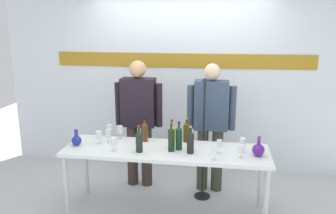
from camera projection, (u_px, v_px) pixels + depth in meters
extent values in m
plane|color=#BABCBB|center=(166.00, 212.00, 3.97)|extent=(10.00, 10.00, 0.00)
cube|color=white|center=(182.00, 68.00, 4.93)|extent=(5.25, 0.10, 3.00)
cube|color=#AA7C20|center=(181.00, 60.00, 4.85)|extent=(3.68, 0.01, 0.20)
cube|color=white|center=(166.00, 151.00, 3.79)|extent=(2.26, 0.66, 0.04)
cylinder|color=silver|center=(66.00, 187.00, 3.77)|extent=(0.05, 0.05, 0.74)
cylinder|color=silver|center=(266.00, 203.00, 3.44)|extent=(0.05, 0.05, 0.74)
cylinder|color=silver|center=(86.00, 167.00, 4.31)|extent=(0.05, 0.05, 0.74)
cylinder|color=silver|center=(260.00, 178.00, 3.98)|extent=(0.05, 0.05, 0.74)
sphere|color=navy|center=(77.00, 141.00, 3.88)|extent=(0.11, 0.11, 0.11)
cylinder|color=navy|center=(76.00, 133.00, 3.86)|extent=(0.04, 0.04, 0.08)
sphere|color=#531F8E|center=(258.00, 150.00, 3.57)|extent=(0.13, 0.13, 0.13)
cylinder|color=#531F8E|center=(259.00, 141.00, 3.55)|extent=(0.03, 0.03, 0.09)
cylinder|color=#332924|center=(132.00, 155.00, 4.58)|extent=(0.14, 0.14, 0.83)
cylinder|color=#332924|center=(147.00, 156.00, 4.55)|extent=(0.14, 0.14, 0.83)
cube|color=black|center=(138.00, 102.00, 4.39)|extent=(0.43, 0.22, 0.62)
cylinder|color=black|center=(119.00, 104.00, 4.44)|extent=(0.09, 0.09, 0.56)
cylinder|color=black|center=(159.00, 105.00, 4.36)|extent=(0.09, 0.09, 0.56)
sphere|color=tan|center=(138.00, 69.00, 4.29)|extent=(0.21, 0.21, 0.21)
cylinder|color=#36392A|center=(202.00, 159.00, 4.43)|extent=(0.14, 0.14, 0.83)
cylinder|color=#36392A|center=(217.00, 160.00, 4.40)|extent=(0.14, 0.14, 0.83)
cube|color=#37485E|center=(211.00, 105.00, 4.25)|extent=(0.42, 0.22, 0.61)
cylinder|color=#37485E|center=(191.00, 107.00, 4.30)|extent=(0.09, 0.09, 0.55)
cylinder|color=#37485E|center=(232.00, 108.00, 4.22)|extent=(0.09, 0.09, 0.55)
sphere|color=beige|center=(212.00, 72.00, 4.15)|extent=(0.20, 0.20, 0.20)
cylinder|color=black|center=(139.00, 143.00, 3.67)|extent=(0.08, 0.08, 0.20)
cone|color=black|center=(139.00, 133.00, 3.64)|extent=(0.08, 0.08, 0.03)
cylinder|color=black|center=(139.00, 131.00, 3.63)|extent=(0.02, 0.02, 0.08)
cylinder|color=red|center=(139.00, 126.00, 3.62)|extent=(0.03, 0.03, 0.02)
cylinder|color=#193921|center=(179.00, 139.00, 3.74)|extent=(0.07, 0.07, 0.23)
cone|color=#193921|center=(179.00, 128.00, 3.71)|extent=(0.07, 0.07, 0.03)
cylinder|color=#193921|center=(179.00, 126.00, 3.70)|extent=(0.02, 0.02, 0.07)
cylinder|color=black|center=(179.00, 122.00, 3.69)|extent=(0.03, 0.03, 0.02)
cylinder|color=#43350C|center=(187.00, 133.00, 3.99)|extent=(0.07, 0.07, 0.21)
cone|color=#43350C|center=(187.00, 124.00, 3.96)|extent=(0.07, 0.07, 0.03)
cylinder|color=#43350C|center=(187.00, 122.00, 3.95)|extent=(0.02, 0.02, 0.07)
cylinder|color=gold|center=(187.00, 118.00, 3.94)|extent=(0.03, 0.03, 0.02)
cylinder|color=black|center=(190.00, 144.00, 3.63)|extent=(0.07, 0.07, 0.21)
cone|color=black|center=(191.00, 133.00, 3.60)|extent=(0.07, 0.07, 0.03)
cylinder|color=black|center=(191.00, 131.00, 3.60)|extent=(0.02, 0.02, 0.07)
cylinder|color=gold|center=(191.00, 127.00, 3.59)|extent=(0.03, 0.03, 0.02)
cylinder|color=black|center=(171.00, 141.00, 3.69)|extent=(0.07, 0.07, 0.24)
cone|color=black|center=(171.00, 129.00, 3.66)|extent=(0.07, 0.07, 0.03)
cylinder|color=black|center=(171.00, 127.00, 3.65)|extent=(0.02, 0.02, 0.08)
cylinder|color=red|center=(171.00, 123.00, 3.64)|extent=(0.03, 0.03, 0.02)
cylinder|color=gold|center=(172.00, 137.00, 3.82)|extent=(0.07, 0.07, 0.22)
cone|color=gold|center=(172.00, 127.00, 3.79)|extent=(0.07, 0.07, 0.03)
cylinder|color=gold|center=(172.00, 125.00, 3.78)|extent=(0.02, 0.02, 0.08)
cylinder|color=black|center=(172.00, 120.00, 3.77)|extent=(0.03, 0.03, 0.02)
cylinder|color=#503118|center=(145.00, 133.00, 4.01)|extent=(0.07, 0.07, 0.20)
cone|color=#503118|center=(145.00, 124.00, 3.98)|extent=(0.07, 0.07, 0.03)
cylinder|color=#503118|center=(145.00, 122.00, 3.97)|extent=(0.03, 0.03, 0.06)
cylinder|color=black|center=(145.00, 119.00, 3.97)|extent=(0.03, 0.03, 0.02)
cylinder|color=white|center=(99.00, 144.00, 3.94)|extent=(0.05, 0.05, 0.00)
cylinder|color=white|center=(99.00, 141.00, 3.93)|extent=(0.01, 0.01, 0.07)
cylinder|color=white|center=(99.00, 135.00, 3.92)|extent=(0.06, 0.06, 0.08)
cylinder|color=white|center=(120.00, 139.00, 4.11)|extent=(0.05, 0.05, 0.00)
cylinder|color=white|center=(120.00, 136.00, 4.10)|extent=(0.01, 0.01, 0.07)
cylinder|color=white|center=(120.00, 129.00, 4.08)|extent=(0.07, 0.07, 0.09)
cylinder|color=white|center=(109.00, 142.00, 3.99)|extent=(0.06, 0.06, 0.00)
cylinder|color=white|center=(108.00, 139.00, 3.98)|extent=(0.01, 0.01, 0.07)
cylinder|color=white|center=(108.00, 133.00, 3.96)|extent=(0.06, 0.06, 0.08)
cylinder|color=white|center=(114.00, 150.00, 3.73)|extent=(0.05, 0.05, 0.00)
cylinder|color=white|center=(114.00, 148.00, 3.72)|extent=(0.01, 0.01, 0.06)
cylinder|color=white|center=(114.00, 141.00, 3.70)|extent=(0.06, 0.06, 0.09)
cylinder|color=white|center=(110.00, 137.00, 4.16)|extent=(0.05, 0.05, 0.00)
cylinder|color=white|center=(110.00, 134.00, 4.15)|extent=(0.01, 0.01, 0.08)
cylinder|color=white|center=(109.00, 128.00, 4.13)|extent=(0.06, 0.06, 0.08)
cylinder|color=white|center=(242.00, 152.00, 3.68)|extent=(0.06, 0.06, 0.00)
cylinder|color=white|center=(242.00, 149.00, 3.67)|extent=(0.01, 0.01, 0.07)
cylinder|color=white|center=(243.00, 142.00, 3.65)|extent=(0.07, 0.07, 0.09)
cylinder|color=white|center=(241.00, 157.00, 3.53)|extent=(0.05, 0.05, 0.00)
cylinder|color=white|center=(241.00, 155.00, 3.53)|extent=(0.01, 0.01, 0.06)
cylinder|color=white|center=(241.00, 149.00, 3.51)|extent=(0.07, 0.07, 0.08)
cylinder|color=white|center=(214.00, 160.00, 3.47)|extent=(0.06, 0.06, 0.00)
cylinder|color=white|center=(214.00, 157.00, 3.47)|extent=(0.01, 0.01, 0.06)
cylinder|color=white|center=(214.00, 151.00, 3.45)|extent=(0.06, 0.06, 0.07)
cylinder|color=white|center=(219.00, 153.00, 3.66)|extent=(0.06, 0.06, 0.00)
cylinder|color=white|center=(219.00, 150.00, 3.65)|extent=(0.01, 0.01, 0.07)
cylinder|color=white|center=(219.00, 143.00, 3.63)|extent=(0.06, 0.06, 0.07)
cylinder|color=black|center=(202.00, 196.00, 4.31)|extent=(0.20, 0.20, 0.02)
cylinder|color=black|center=(203.00, 142.00, 4.14)|extent=(0.02, 0.02, 1.45)
sphere|color=#232328|center=(205.00, 80.00, 3.96)|extent=(0.06, 0.06, 0.06)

